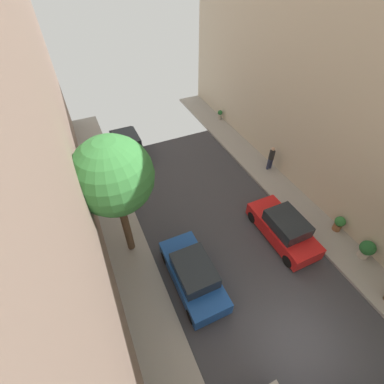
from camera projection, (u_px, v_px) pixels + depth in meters
name	position (u px, v px, depth m)	size (l,w,h in m)	color
ground	(300.00, 347.00, 10.84)	(32.00, 32.00, 0.00)	#38383D
parked_car_left_2	(193.00, 274.00, 12.33)	(1.78, 4.20, 1.57)	#194799
parked_car_left_3	(128.00, 145.00, 19.74)	(1.78, 4.20, 1.57)	black
parked_car_right_3	(284.00, 228.00, 14.23)	(1.78, 4.20, 1.57)	red
pedestrian	(271.00, 157.00, 18.06)	(0.40, 0.36, 1.72)	#2D334C
street_tree_0	(113.00, 177.00, 10.77)	(3.32, 3.32, 6.47)	brown
potted_plant_0	(220.00, 114.00, 23.28)	(0.40, 0.40, 0.79)	#B2A899
potted_plant_2	(339.00, 223.00, 14.55)	(0.55, 0.55, 0.92)	brown
potted_plant_4	(94.00, 176.00, 17.46)	(0.50, 0.50, 0.79)	#B2A899
potted_plant_5	(367.00, 249.00, 13.29)	(0.73, 0.73, 1.04)	#B2A899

